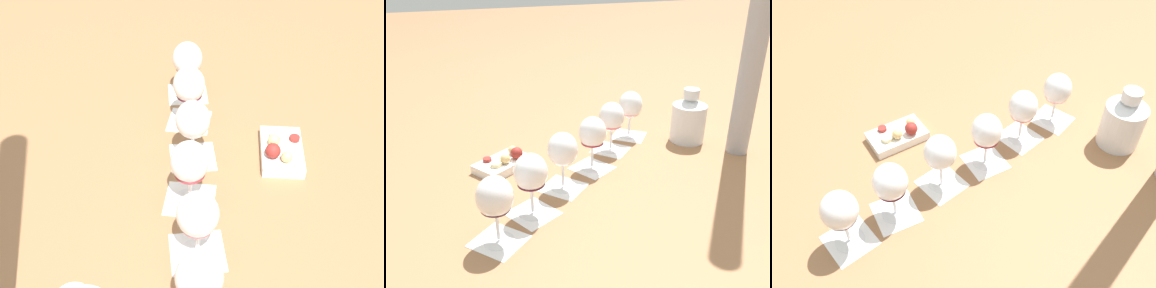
# 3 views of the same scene
# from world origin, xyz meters

# --- Properties ---
(ground_plane) EXTENTS (8.00, 8.00, 0.00)m
(ground_plane) POSITION_xyz_m (0.00, 0.00, 0.00)
(ground_plane) COLOR #936642
(tasting_card_0) EXTENTS (0.14, 0.14, 0.00)m
(tasting_card_0) POSITION_xyz_m (-0.26, -0.19, 0.00)
(tasting_card_0) COLOR white
(tasting_card_0) RESTS_ON ground_plane
(tasting_card_1) EXTENTS (0.14, 0.14, 0.00)m
(tasting_card_1) POSITION_xyz_m (-0.15, -0.12, 0.00)
(tasting_card_1) COLOR white
(tasting_card_1) RESTS_ON ground_plane
(tasting_card_2) EXTENTS (0.13, 0.14, 0.00)m
(tasting_card_2) POSITION_xyz_m (-0.05, -0.03, 0.00)
(tasting_card_2) COLOR white
(tasting_card_2) RESTS_ON ground_plane
(tasting_card_3) EXTENTS (0.14, 0.14, 0.00)m
(tasting_card_3) POSITION_xyz_m (0.06, 0.04, 0.00)
(tasting_card_3) COLOR white
(tasting_card_3) RESTS_ON ground_plane
(tasting_card_4) EXTENTS (0.13, 0.13, 0.00)m
(tasting_card_4) POSITION_xyz_m (0.16, 0.12, 0.00)
(tasting_card_4) COLOR white
(tasting_card_4) RESTS_ON ground_plane
(tasting_card_5) EXTENTS (0.14, 0.14, 0.00)m
(tasting_card_5) POSITION_xyz_m (0.26, 0.20, 0.00)
(tasting_card_5) COLOR white
(tasting_card_5) RESTS_ON ground_plane
(wine_glass_0) EXTENTS (0.08, 0.08, 0.15)m
(wine_glass_0) POSITION_xyz_m (-0.26, -0.19, 0.10)
(wine_glass_0) COLOR white
(wine_glass_0) RESTS_ON tasting_card_0
(wine_glass_1) EXTENTS (0.08, 0.08, 0.15)m
(wine_glass_1) POSITION_xyz_m (-0.15, -0.12, 0.10)
(wine_glass_1) COLOR white
(wine_glass_1) RESTS_ON tasting_card_1
(wine_glass_2) EXTENTS (0.08, 0.08, 0.15)m
(wine_glass_2) POSITION_xyz_m (-0.05, -0.03, 0.10)
(wine_glass_2) COLOR white
(wine_glass_2) RESTS_ON tasting_card_2
(wine_glass_3) EXTENTS (0.08, 0.08, 0.15)m
(wine_glass_3) POSITION_xyz_m (0.06, 0.04, 0.10)
(wine_glass_3) COLOR white
(wine_glass_3) RESTS_ON tasting_card_3
(wine_glass_4) EXTENTS (0.08, 0.08, 0.15)m
(wine_glass_4) POSITION_xyz_m (0.16, 0.12, 0.10)
(wine_glass_4) COLOR white
(wine_glass_4) RESTS_ON tasting_card_4
(wine_glass_5) EXTENTS (0.08, 0.08, 0.15)m
(wine_glass_5) POSITION_xyz_m (0.26, 0.20, 0.10)
(wine_glass_5) COLOR white
(wine_glass_5) RESTS_ON tasting_card_5
(ceramic_vase) EXTENTS (0.11, 0.11, 0.17)m
(ceramic_vase) POSITION_xyz_m (-0.42, -0.10, 0.07)
(ceramic_vase) COLOR silver
(ceramic_vase) RESTS_ON ground_plane
(snack_dish) EXTENTS (0.18, 0.16, 0.06)m
(snack_dish) POSITION_xyz_m (0.18, -0.12, 0.02)
(snack_dish) COLOR white
(snack_dish) RESTS_ON ground_plane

